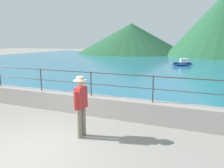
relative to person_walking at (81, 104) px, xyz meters
name	(u,v)px	position (x,y,z in m)	size (l,w,h in m)	color
ground_plane	(31,152)	(-0.70, -1.28, -0.98)	(120.00, 120.00, 0.00)	gray
promenade_wall	(91,105)	(-0.70, 1.92, -0.63)	(20.00, 0.56, 0.70)	gray
railing	(91,79)	(-0.70, 1.92, 0.36)	(18.44, 0.04, 0.90)	#383330
lake_water	(174,62)	(-0.70, 24.56, -0.95)	(64.00, 44.32, 0.06)	#236B89
hill_secondary	(131,38)	(-12.14, 41.63, 2.19)	(23.29, 23.29, 6.34)	#1E4C2D
person_walking	(81,104)	(0.00, 0.00, 0.00)	(0.38, 0.57, 1.75)	slate
boat_0	(182,63)	(0.80, 19.66, -0.65)	(2.46, 1.47, 0.76)	#2D4C9E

